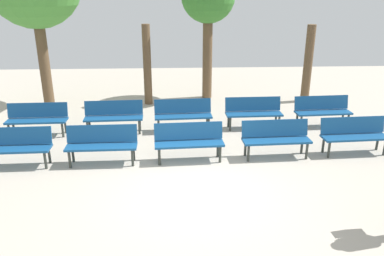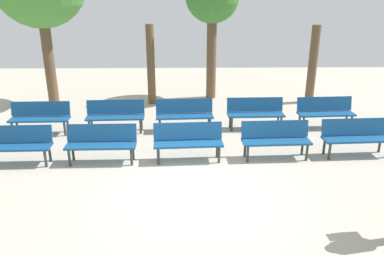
{
  "view_description": "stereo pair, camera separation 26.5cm",
  "coord_description": "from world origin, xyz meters",
  "px_view_note": "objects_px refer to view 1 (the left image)",
  "views": [
    {
      "loc": [
        -0.43,
        -6.66,
        3.84
      ],
      "look_at": [
        0.0,
        2.19,
        0.55
      ],
      "focal_mm": 35.73,
      "sensor_mm": 36.0,
      "label": 1
    },
    {
      "loc": [
        -0.16,
        -6.67,
        3.84
      ],
      "look_at": [
        0.0,
        2.19,
        0.55
      ],
      "focal_mm": 35.73,
      "sensor_mm": 36.0,
      "label": 2
    }
  ],
  "objects_px": {
    "bench_r1_c0": "(37,117)",
    "bench_r1_c2": "(183,113)",
    "bench_r0_c0": "(15,145)",
    "tree_1": "(308,64)",
    "bench_r1_c1": "(114,115)",
    "tree_0": "(147,65)",
    "bench_r0_c4": "(354,133)",
    "bench_r0_c2": "(189,140)",
    "bench_r0_c1": "(102,142)",
    "bench_r0_c3": "(276,137)",
    "bench_r1_c3": "(253,111)",
    "bench_r1_c4": "(322,109)"
  },
  "relations": [
    {
      "from": "bench_r0_c0",
      "to": "bench_r1_c0",
      "type": "xyz_separation_m",
      "value": [
        -0.13,
        1.93,
        0.0
      ]
    },
    {
      "from": "tree_1",
      "to": "tree_0",
      "type": "bearing_deg",
      "value": -179.54
    },
    {
      "from": "tree_1",
      "to": "bench_r1_c4",
      "type": "bearing_deg",
      "value": -97.91
    },
    {
      "from": "bench_r1_c2",
      "to": "bench_r1_c3",
      "type": "distance_m",
      "value": 2.02
    },
    {
      "from": "bench_r1_c1",
      "to": "tree_0",
      "type": "bearing_deg",
      "value": 71.83
    },
    {
      "from": "tree_1",
      "to": "bench_r1_c0",
      "type": "bearing_deg",
      "value": -160.83
    },
    {
      "from": "bench_r1_c1",
      "to": "tree_0",
      "type": "xyz_separation_m",
      "value": [
        0.79,
        2.75,
        0.85
      ]
    },
    {
      "from": "bench_r1_c4",
      "to": "tree_0",
      "type": "distance_m",
      "value": 5.83
    },
    {
      "from": "bench_r0_c0",
      "to": "bench_r0_c2",
      "type": "distance_m",
      "value": 3.93
    },
    {
      "from": "bench_r0_c4",
      "to": "bench_r0_c2",
      "type": "bearing_deg",
      "value": -179.97
    },
    {
      "from": "bench_r0_c3",
      "to": "tree_1",
      "type": "height_order",
      "value": "tree_1"
    },
    {
      "from": "bench_r0_c1",
      "to": "bench_r0_c2",
      "type": "xyz_separation_m",
      "value": [
        2.0,
        0.07,
        0.0
      ]
    },
    {
      "from": "bench_r1_c0",
      "to": "bench_r0_c4",
      "type": "bearing_deg",
      "value": -12.63
    },
    {
      "from": "bench_r1_c0",
      "to": "bench_r1_c2",
      "type": "xyz_separation_m",
      "value": [
        3.97,
        0.19,
        0.0
      ]
    },
    {
      "from": "bench_r0_c2",
      "to": "bench_r1_c3",
      "type": "height_order",
      "value": "same"
    },
    {
      "from": "bench_r1_c0",
      "to": "tree_1",
      "type": "bearing_deg",
      "value": 17.7
    },
    {
      "from": "bench_r1_c0",
      "to": "bench_r1_c2",
      "type": "height_order",
      "value": "same"
    },
    {
      "from": "bench_r0_c2",
      "to": "bench_r1_c2",
      "type": "bearing_deg",
      "value": 89.33
    },
    {
      "from": "bench_r1_c1",
      "to": "tree_1",
      "type": "bearing_deg",
      "value": 21.66
    },
    {
      "from": "bench_r1_c0",
      "to": "bench_r1_c4",
      "type": "bearing_deg",
      "value": 0.91
    },
    {
      "from": "bench_r1_c0",
      "to": "bench_r1_c4",
      "type": "height_order",
      "value": "same"
    },
    {
      "from": "bench_r0_c2",
      "to": "tree_0",
      "type": "height_order",
      "value": "tree_0"
    },
    {
      "from": "bench_r0_c2",
      "to": "bench_r0_c4",
      "type": "height_order",
      "value": "same"
    },
    {
      "from": "bench_r0_c4",
      "to": "tree_1",
      "type": "xyz_separation_m",
      "value": [
        0.3,
        4.5,
        0.82
      ]
    },
    {
      "from": "bench_r1_c2",
      "to": "bench_r1_c3",
      "type": "relative_size",
      "value": 1.01
    },
    {
      "from": "bench_r1_c1",
      "to": "tree_0",
      "type": "distance_m",
      "value": 2.98
    },
    {
      "from": "bench_r0_c1",
      "to": "bench_r1_c1",
      "type": "xyz_separation_m",
      "value": [
        -0.01,
        2.0,
        0.0
      ]
    },
    {
      "from": "bench_r1_c2",
      "to": "bench_r1_c4",
      "type": "bearing_deg",
      "value": -0.96
    },
    {
      "from": "bench_r0_c1",
      "to": "bench_r1_c0",
      "type": "relative_size",
      "value": 1.0
    },
    {
      "from": "bench_r1_c0",
      "to": "bench_r1_c1",
      "type": "relative_size",
      "value": 1.0
    },
    {
      "from": "bench_r0_c2",
      "to": "bench_r1_c3",
      "type": "bearing_deg",
      "value": 44.3
    },
    {
      "from": "bench_r0_c4",
      "to": "tree_1",
      "type": "distance_m",
      "value": 4.59
    },
    {
      "from": "bench_r0_c0",
      "to": "tree_1",
      "type": "height_order",
      "value": "tree_1"
    },
    {
      "from": "bench_r0_c2",
      "to": "tree_1",
      "type": "height_order",
      "value": "tree_1"
    },
    {
      "from": "bench_r0_c1",
      "to": "tree_1",
      "type": "bearing_deg",
      "value": 36.28
    },
    {
      "from": "bench_r0_c2",
      "to": "tree_0",
      "type": "xyz_separation_m",
      "value": [
        -1.22,
        4.67,
        0.85
      ]
    },
    {
      "from": "bench_r0_c0",
      "to": "bench_r1_c1",
      "type": "distance_m",
      "value": 2.81
    },
    {
      "from": "bench_r0_c0",
      "to": "bench_r1_c1",
      "type": "height_order",
      "value": "same"
    },
    {
      "from": "bench_r1_c1",
      "to": "bench_r0_c2",
      "type": "bearing_deg",
      "value": -45.96
    },
    {
      "from": "bench_r1_c3",
      "to": "tree_1",
      "type": "height_order",
      "value": "tree_1"
    },
    {
      "from": "bench_r0_c4",
      "to": "bench_r1_c3",
      "type": "relative_size",
      "value": 1.01
    },
    {
      "from": "bench_r0_c0",
      "to": "bench_r0_c4",
      "type": "xyz_separation_m",
      "value": [
        7.94,
        0.34,
        0.0
      ]
    },
    {
      "from": "bench_r1_c2",
      "to": "bench_r1_c4",
      "type": "relative_size",
      "value": 1.0
    },
    {
      "from": "bench_r1_c4",
      "to": "tree_1",
      "type": "bearing_deg",
      "value": 78.9
    },
    {
      "from": "bench_r0_c3",
      "to": "bench_r1_c1",
      "type": "xyz_separation_m",
      "value": [
        -4.07,
        1.83,
        0.0
      ]
    },
    {
      "from": "bench_r0_c0",
      "to": "bench_r1_c3",
      "type": "bearing_deg",
      "value": 19.15
    },
    {
      "from": "bench_r0_c0",
      "to": "bench_r1_c3",
      "type": "xyz_separation_m",
      "value": [
        5.86,
        2.23,
        0.0
      ]
    },
    {
      "from": "bench_r0_c2",
      "to": "bench_r1_c4",
      "type": "relative_size",
      "value": 1.0
    },
    {
      "from": "bench_r0_c0",
      "to": "bench_r0_c4",
      "type": "bearing_deg",
      "value": 0.78
    },
    {
      "from": "bench_r0_c0",
      "to": "bench_r0_c1",
      "type": "height_order",
      "value": "same"
    }
  ]
}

